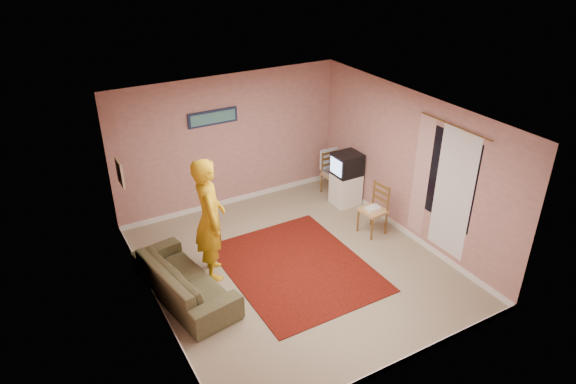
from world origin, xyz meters
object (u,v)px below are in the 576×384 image
chair_a (334,169)px  person (210,219)px  tv_cabinet (346,189)px  chair_b (373,205)px  crt_tv (347,164)px  sofa (184,279)px

chair_a → person: bearing=-160.4°
tv_cabinet → chair_b: size_ratio=1.26×
tv_cabinet → crt_tv: (-0.01, 0.00, 0.54)m
chair_a → sofa: (-3.78, -1.66, -0.25)m
crt_tv → person: person is taller
tv_cabinet → chair_b: (-0.22, -1.14, 0.25)m
crt_tv → chair_a: crt_tv is taller
person → crt_tv: bearing=-61.5°
sofa → crt_tv: bearing=-82.5°
chair_a → chair_b: 1.64m
chair_b → person: bearing=-101.4°
chair_b → person: person is taller
crt_tv → person: size_ratio=0.26×
crt_tv → tv_cabinet: bearing=0.0°
tv_cabinet → crt_tv: crt_tv is taller
crt_tv → chair_a: bearing=86.4°
chair_a → person: (-3.19, -1.35, 0.46)m
tv_cabinet → chair_b: 1.19m
crt_tv → chair_b: (-0.22, -1.14, -0.29)m
sofa → chair_b: bearing=-99.3°
sofa → person: (0.58, 0.31, 0.71)m
chair_a → chair_b: chair_b is taller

